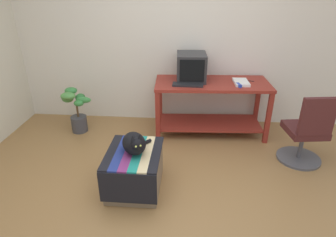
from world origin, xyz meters
The scene contains 12 objects.
ground_plane centered at (0.00, 0.00, 0.00)m, with size 14.00×14.00×0.00m, color olive.
back_wall centered at (0.00, 2.05, 1.30)m, with size 8.00×0.10×2.60m, color silver.
desk centered at (0.51, 1.60, 0.52)m, with size 1.57×0.74×0.76m.
tv_monitor centered at (0.21, 1.67, 0.94)m, with size 0.41×0.46×0.37m.
keyboard centered at (0.18, 1.43, 0.77)m, with size 0.40×0.15×0.02m, color black.
book centered at (0.88, 1.57, 0.78)m, with size 0.19×0.30×0.04m, color white.
ottoman_with_blanket centered at (-0.34, 0.27, 0.22)m, with size 0.55×0.69×0.44m.
cat centered at (-0.32, 0.26, 0.55)m, with size 0.34×0.42×0.26m.
potted_plant centered at (-1.40, 1.48, 0.33)m, with size 0.44×0.35×0.63m.
office_chair centered at (1.58, 0.91, 0.39)m, with size 0.52×0.52×0.89m.
stapler centered at (0.84, 1.44, 0.78)m, with size 0.04×0.11×0.04m, color #2342B7.
pen centered at (1.00, 1.69, 0.76)m, with size 0.01×0.01×0.14m, color black.
Camera 1 is at (0.21, -2.20, 2.01)m, focal length 31.06 mm.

